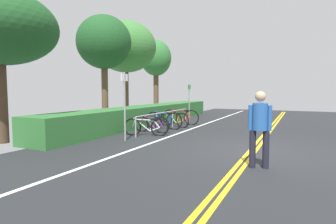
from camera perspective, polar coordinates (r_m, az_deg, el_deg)
ground_plane at (r=8.34m, az=17.10°, el=-7.63°), size 33.89×12.01×0.05m
centre_line_yellow_inner at (r=8.33m, az=17.65°, el=-7.48°), size 30.50×0.10×0.00m
centre_line_yellow_outer at (r=8.35m, az=16.56°, el=-7.42°), size 30.50×0.10×0.00m
bike_lane_stripe_white at (r=9.31m, az=-2.42°, el=-6.01°), size 30.50×0.12×0.00m
bike_rack at (r=12.06m, az=-0.63°, el=-0.85°), size 4.80×0.05×0.76m
bicycle_0 at (r=10.45m, az=-4.54°, el=-3.07°), size 0.61×1.67×0.70m
bicycle_1 at (r=11.26m, az=-3.35°, el=-2.53°), size 0.46×1.63×0.70m
bicycle_2 at (r=12.18m, az=-0.88°, el=-1.76°), size 0.46×1.76×0.79m
bicycle_3 at (r=12.89m, az=1.29°, el=-1.57°), size 0.51×1.63×0.72m
bicycle_4 at (r=13.80m, az=2.60°, el=-1.03°), size 0.46×1.86×0.79m
pedestrian at (r=6.35m, az=18.31°, el=-2.38°), size 0.32×0.48×1.68m
sign_post_near at (r=9.40m, az=-8.88°, el=2.51°), size 0.36×0.06×2.30m
sign_post_far at (r=14.93m, az=4.38°, el=2.73°), size 0.36×0.06×2.05m
hedge_backdrop at (r=14.21m, az=-4.26°, el=-0.53°), size 13.75×1.39×0.91m
tree_mid at (r=13.57m, az=-12.99°, el=13.63°), size 2.51×2.51×5.15m
tree_far_right at (r=16.18m, az=-8.64°, el=13.01°), size 3.41×3.41×5.55m
tree_extra at (r=19.52m, az=-2.49°, el=10.79°), size 2.12×2.12×5.14m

